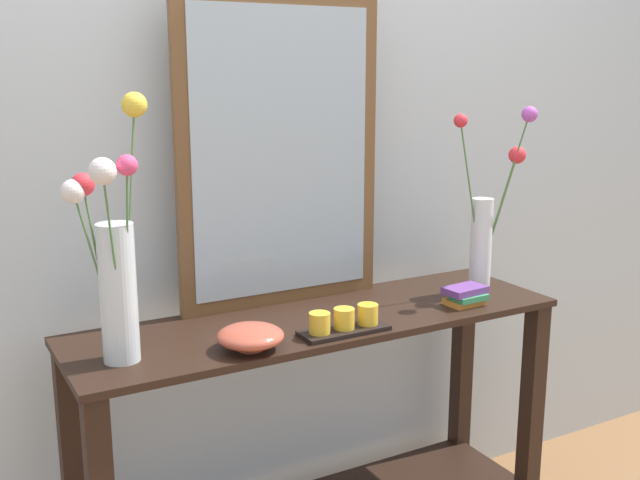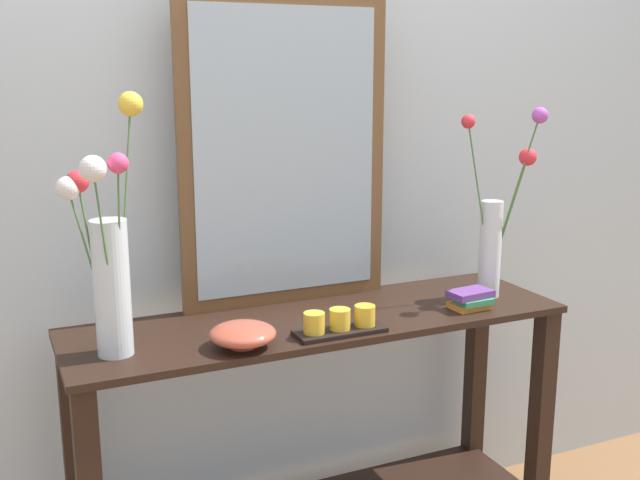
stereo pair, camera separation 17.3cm
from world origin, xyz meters
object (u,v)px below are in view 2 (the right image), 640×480
(tall_vase_left, at_px, (109,256))
(candle_tray, at_px, (340,323))
(vase_right, at_px, (495,228))
(book_stack, at_px, (471,299))
(decorative_bowl, at_px, (243,334))
(console_table, at_px, (320,425))
(mirror_leaning, at_px, (285,152))

(tall_vase_left, xyz_separation_m, candle_tray, (0.57, -0.09, -0.22))
(vase_right, xyz_separation_m, book_stack, (-0.13, -0.07, -0.19))
(decorative_bowl, height_order, book_stack, decorative_bowl)
(tall_vase_left, relative_size, book_stack, 4.77)
(console_table, xyz_separation_m, decorative_bowl, (-0.27, -0.13, 0.36))
(vase_right, relative_size, decorative_bowl, 3.41)
(console_table, relative_size, tall_vase_left, 2.24)
(candle_tray, distance_m, book_stack, 0.44)
(mirror_leaning, xyz_separation_m, book_stack, (0.46, -0.29, -0.42))
(mirror_leaning, xyz_separation_m, tall_vase_left, (-0.55, -0.23, -0.20))
(console_table, xyz_separation_m, tall_vase_left, (-0.58, -0.05, 0.58))
(vase_right, distance_m, book_stack, 0.24)
(decorative_bowl, bearing_deg, mirror_leaning, 52.01)
(candle_tray, bearing_deg, vase_right, 10.50)
(tall_vase_left, bearing_deg, decorative_bowl, -15.13)
(candle_tray, bearing_deg, mirror_leaning, 94.01)
(mirror_leaning, height_order, tall_vase_left, mirror_leaning)
(tall_vase_left, bearing_deg, console_table, 5.23)
(mirror_leaning, bearing_deg, tall_vase_left, -157.18)
(mirror_leaning, bearing_deg, vase_right, -19.97)
(mirror_leaning, height_order, book_stack, mirror_leaning)
(console_table, bearing_deg, decorative_bowl, -153.80)
(console_table, distance_m, decorative_bowl, 0.47)
(tall_vase_left, distance_m, decorative_bowl, 0.38)
(tall_vase_left, relative_size, vase_right, 1.09)
(mirror_leaning, distance_m, candle_tray, 0.53)
(mirror_leaning, xyz_separation_m, decorative_bowl, (-0.24, -0.31, -0.41))
(console_table, height_order, book_stack, book_stack)
(tall_vase_left, distance_m, vase_right, 1.14)
(candle_tray, bearing_deg, decorative_bowl, 177.98)
(console_table, height_order, decorative_bowl, decorative_bowl)
(mirror_leaning, relative_size, book_stack, 6.76)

